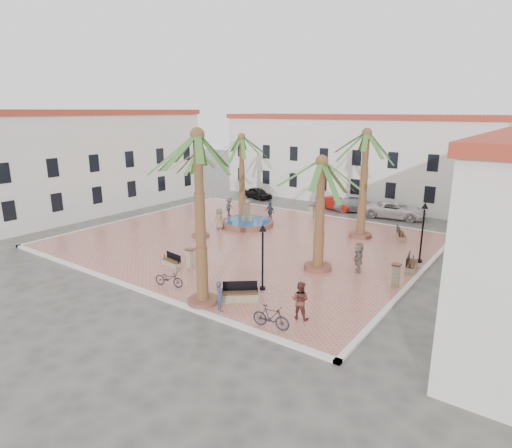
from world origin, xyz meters
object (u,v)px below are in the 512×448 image
(bicycle_a, at_px, (169,278))
(pedestrian_fountain_b, at_px, (270,211))
(pedestrian_east, at_px, (359,257))
(palm_ne, at_px, (366,146))
(pedestrian_fountain_a, at_px, (219,218))
(cyclist_b, at_px, (300,300))
(palm_s, at_px, (198,154))
(bollard_se, at_px, (190,258))
(fountain, at_px, (247,222))
(bench_s, at_px, (172,263))
(bollard_e, at_px, (396,275))
(bench_se, at_px, (240,296))
(bollard_n, at_px, (312,212))
(cyclist_a, at_px, (220,296))
(bench_e, at_px, (411,266))
(car_black, at_px, (258,193))
(palm_e, at_px, (321,176))
(bench_ne, at_px, (401,236))
(pedestrian_north, at_px, (229,207))
(palm_nw, at_px, (242,147))
(lamppost_e, at_px, (423,222))
(bicycle_b, at_px, (271,317))
(car_red, at_px, (334,203))
(palm_sw, at_px, (198,162))
(car_white, at_px, (395,210))
(litter_bin, at_px, (204,290))
(car_silver, at_px, (357,205))
(lamppost_s, at_px, (263,246))

(bicycle_a, height_order, pedestrian_fountain_b, pedestrian_fountain_b)
(pedestrian_east, bearing_deg, palm_ne, -178.88)
(bicycle_a, bearing_deg, pedestrian_fountain_a, 12.52)
(cyclist_b, xyz_separation_m, pedestrian_fountain_a, (-13.70, 10.08, -0.03))
(palm_s, bearing_deg, bollard_se, 141.33)
(fountain, bearing_deg, bench_s, -79.38)
(fountain, bearing_deg, bollard_e, -20.93)
(bench_se, height_order, bollard_se, bollard_se)
(bollard_n, relative_size, cyclist_a, 0.82)
(bench_e, height_order, car_black, car_black)
(palm_e, xyz_separation_m, bench_ne, (2.21, 9.58, -5.67))
(palm_s, xyz_separation_m, bollard_e, (7.45, 8.10, -7.05))
(pedestrian_fountain_b, relative_size, pedestrian_north, 1.00)
(palm_nw, relative_size, bench_s, 4.75)
(palm_ne, distance_m, lamppost_e, 7.84)
(bench_ne, relative_size, pedestrian_north, 1.09)
(bicycle_b, xyz_separation_m, car_red, (-8.67, 24.69, -0.06))
(palm_sw, height_order, bollard_se, palm_sw)
(palm_nw, relative_size, car_white, 1.41)
(bollard_se, relative_size, bollard_e, 1.01)
(palm_e, height_order, litter_bin, palm_e)
(lamppost_e, distance_m, car_silver, 15.43)
(palm_ne, height_order, bench_ne, palm_ne)
(palm_sw, relative_size, bollard_e, 5.25)
(bench_ne, relative_size, pedestrian_fountain_b, 1.09)
(bench_s, distance_m, car_white, 23.00)
(car_silver, bearing_deg, bollard_e, -174.00)
(car_black, bearing_deg, bench_se, -132.09)
(bicycle_a, bearing_deg, bench_se, -93.91)
(bollard_se, distance_m, cyclist_a, 6.29)
(car_silver, bearing_deg, fountain, 131.13)
(bench_s, xyz_separation_m, cyclist_a, (6.66, -3.00, 0.55))
(bench_se, distance_m, bollard_n, 18.78)
(lamppost_s, distance_m, pedestrian_fountain_a, 13.30)
(litter_bin, bearing_deg, car_silver, 93.33)
(lamppost_e, bearing_deg, fountain, 177.11)
(palm_sw, xyz_separation_m, car_silver, (6.43, 16.16, -5.40))
(litter_bin, bearing_deg, pedestrian_east, 56.88)
(palm_ne, height_order, litter_bin, palm_ne)
(pedestrian_north, bearing_deg, bicycle_a, -163.57)
(bench_ne, xyz_separation_m, bicycle_b, (-0.38, -17.68, 0.28))
(bench_se, bearing_deg, litter_bin, 158.38)
(lamppost_e, relative_size, bollard_e, 3.03)
(bench_se, relative_size, cyclist_b, 1.00)
(bench_ne, distance_m, pedestrian_north, 15.84)
(litter_bin, bearing_deg, bicycle_a, -174.95)
(bench_e, bearing_deg, palm_nw, 65.87)
(lamppost_s, bearing_deg, bollard_n, 109.25)
(cyclist_a, height_order, car_silver, cyclist_a)
(lamppost_s, height_order, pedestrian_east, lamppost_s)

